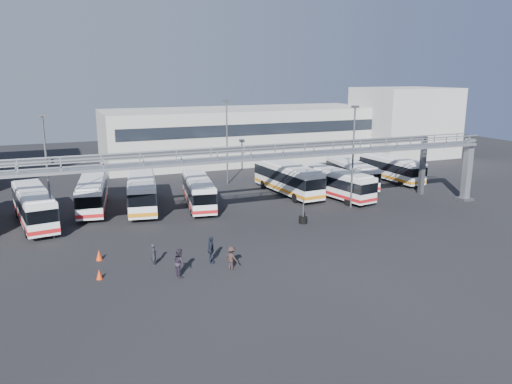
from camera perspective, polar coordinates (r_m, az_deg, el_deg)
name	(u,v)px	position (r m, az deg, el deg)	size (l,w,h in m)	color
ground	(271,244)	(40.04, 1.67, -5.91)	(140.00, 140.00, 0.00)	black
gantry	(244,164)	(43.90, -1.40, 3.25)	(51.40, 5.15, 7.10)	#999DA2
warehouse	(242,134)	(78.06, -1.59, 6.61)	(42.00, 14.00, 8.00)	#9E9E99
building_right	(404,122)	(85.64, 16.55, 7.68)	(14.00, 12.00, 11.00)	#B2B2AD
light_pole_left	(47,170)	(43.17, -22.75, 2.33)	(0.70, 0.35, 10.21)	#4C4F54
light_pole_mid	(353,151)	(50.30, 11.05, 4.57)	(0.70, 0.35, 10.21)	#4C4F54
light_pole_back	(227,138)	(60.21, -3.34, 6.22)	(0.70, 0.35, 10.21)	#4C4F54
bus_1	(34,205)	(48.47, -24.05, -1.42)	(4.06, 11.05, 3.28)	silver
bus_2	(93,193)	(51.78, -18.18, -0.07)	(3.93, 10.77, 3.20)	silver
bus_3	(142,190)	(51.07, -12.92, 0.24)	(4.43, 11.62, 3.45)	silver
bus_4	(198,190)	(50.80, -6.59, 0.17)	(3.88, 10.30, 3.06)	silver
bus_6	(288,178)	(55.71, 3.64, 1.63)	(3.50, 11.43, 3.42)	silver
bus_7	(335,182)	(54.74, 9.02, 1.10)	(4.21, 10.55, 3.13)	silver
bus_8	(352,173)	(60.64, 10.86, 2.17)	(3.50, 10.18, 3.03)	silver
bus_9	(391,168)	(64.93, 15.19, 2.70)	(2.75, 10.18, 3.07)	silver
pedestrian_a	(154,255)	(36.16, -11.58, -7.03)	(0.57, 0.38, 1.58)	#21222A
pedestrian_b	(180,263)	(33.95, -8.73, -7.97)	(0.93, 0.73, 1.92)	#27202D
pedestrian_c	(231,258)	(34.74, -2.83, -7.54)	(1.08, 0.62, 1.67)	#2D1F1E
pedestrian_d	(211,250)	(35.94, -5.16, -6.60)	(1.15, 0.48, 1.96)	black
cone_left	(99,274)	(34.90, -17.48, -8.96)	(0.42, 0.42, 0.67)	red
cone_right	(99,255)	(38.26, -17.50, -6.89)	(0.48, 0.48, 0.76)	red
tire_stack	(303,219)	(45.40, 5.39, -3.11)	(0.78, 0.78, 2.23)	black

